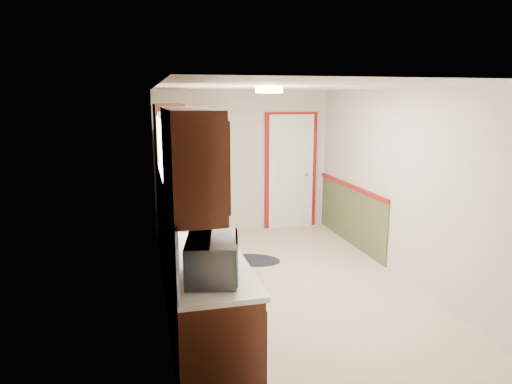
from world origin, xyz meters
TOP-DOWN VIEW (x-y plane):
  - room_shell at (0.00, 0.00)m, footprint 3.20×5.20m
  - kitchen_run at (-1.24, -0.29)m, footprint 0.63×4.00m
  - back_wall_trim at (0.99, 2.21)m, footprint 1.12×2.30m
  - ceiling_fixture at (-0.30, -0.20)m, footprint 0.30×0.30m
  - microwave at (-1.20, -1.87)m, footprint 0.41×0.61m
  - refrigerator at (-1.02, 2.05)m, footprint 0.85×0.81m
  - rug at (-0.22, 0.91)m, footprint 0.92×0.78m
  - cooktop at (-1.19, 1.40)m, footprint 0.48×0.57m

SIDE VIEW (x-z plane):
  - rug at x=-0.22m, z-range 0.00..0.01m
  - kitchen_run at x=-1.24m, z-range -0.29..1.91m
  - back_wall_trim at x=0.99m, z-range -0.15..1.93m
  - refrigerator at x=-1.02m, z-range 0.00..1.83m
  - cooktop at x=-1.19m, z-range 0.94..0.96m
  - microwave at x=-1.20m, z-range 0.94..1.32m
  - room_shell at x=0.00m, z-range -0.06..2.46m
  - ceiling_fixture at x=-0.30m, z-range 2.33..2.39m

